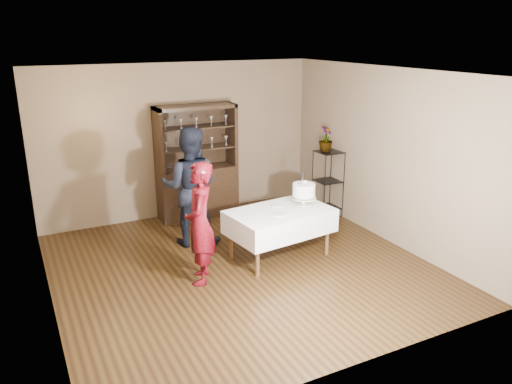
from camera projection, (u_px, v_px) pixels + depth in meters
floor at (241, 267)px, 7.09m from camera, size 5.00×5.00×0.00m
ceiling at (239, 72)px, 6.26m from camera, size 5.00×5.00×0.00m
back_wall at (180, 141)px, 8.80m from camera, size 5.00×0.02×2.70m
wall_left at (39, 203)px, 5.60m from camera, size 0.02×5.00×2.70m
wall_right at (386, 156)px, 7.75m from camera, size 0.02×5.00×2.70m
china_hutch at (197, 180)px, 8.89m from camera, size 1.40×0.48×2.00m
plant_etagere at (328, 181)px, 8.89m from camera, size 0.42×0.42×1.20m
cake_table at (280, 221)px, 7.24m from camera, size 1.57×1.08×0.73m
woman at (200, 223)px, 6.46m from camera, size 0.59×0.70×1.64m
man at (190, 187)px, 7.63m from camera, size 1.12×1.04×1.85m
cake at (304, 192)px, 7.36m from camera, size 0.42×0.42×0.51m
plate_near at (280, 214)px, 7.02m from camera, size 0.29×0.29×0.01m
plate_far at (277, 205)px, 7.37m from camera, size 0.17×0.17×0.01m
potted_plant at (326, 139)px, 8.68m from camera, size 0.34×0.34×0.43m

